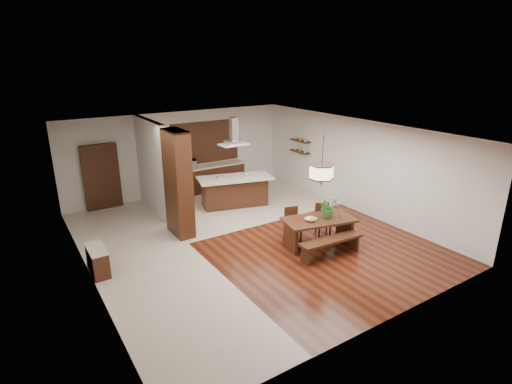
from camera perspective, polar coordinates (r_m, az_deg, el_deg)
room_shell at (r=10.23m, az=-1.42°, el=4.02°), size 9.00×9.04×2.92m
tile_hallway at (r=9.94m, az=-15.17°, el=-9.90°), size 2.50×9.00×0.01m
tile_kitchen at (r=13.51m, az=-2.36°, el=-1.44°), size 5.50×4.00×0.01m
soffit_band at (r=10.05m, az=-1.45°, el=8.56°), size 8.00×9.00×0.02m
partition_pier at (r=10.84m, az=-11.06°, el=1.15°), size 0.45×1.00×2.90m
partition_stub at (r=12.75m, az=-14.65°, el=3.53°), size 0.18×2.40×2.90m
hallway_console at (r=9.77m, az=-21.67°, el=-9.11°), size 0.37×0.88×0.63m
hallway_doorway at (r=13.57m, az=-21.20°, el=2.01°), size 1.10×0.20×2.10m
rear_counter at (r=14.68m, az=-6.60°, el=2.04°), size 2.60×0.62×0.95m
kitchen_window at (r=14.59m, az=-7.25°, el=7.08°), size 2.60×0.08×1.50m
shelf_lower at (r=14.63m, az=6.28°, el=5.75°), size 0.26×0.90×0.04m
shelf_upper at (r=14.55m, az=6.33°, el=7.28°), size 0.26×0.90×0.04m
dining_table at (r=10.39m, az=8.93°, el=-4.79°), size 1.96×1.28×0.75m
dining_bench at (r=10.01m, az=10.63°, el=-7.82°), size 1.72×0.48×0.48m
dining_chair_left at (r=10.69m, az=5.36°, el=-4.60°), size 0.48×0.48×0.88m
dining_chair_right at (r=11.08m, az=9.60°, el=-3.93°), size 0.51×0.51×0.88m
pendant_lantern at (r=9.85m, az=9.42°, el=4.28°), size 0.64×0.64×1.31m
foliage_plant at (r=10.36m, az=10.23°, el=-2.12°), size 0.50×0.44×0.55m
fruit_bowl at (r=10.14m, az=7.82°, el=-3.92°), size 0.35×0.35×0.07m
napkin_cone at (r=10.10m, az=6.00°, el=-3.52°), size 0.13×0.13×0.20m
gold_ornament at (r=10.47m, az=12.02°, el=-3.31°), size 0.08×0.08×0.10m
kitchen_island at (r=13.07m, az=-3.06°, el=0.16°), size 2.56×1.60×0.98m
range_hood at (r=12.58m, az=-3.22°, el=8.66°), size 0.90×0.55×0.87m
island_cup at (r=13.01m, az=-1.34°, el=2.55°), size 0.15×0.15×0.11m
microwave at (r=14.18m, az=-9.63°, el=3.93°), size 0.63×0.52×0.30m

